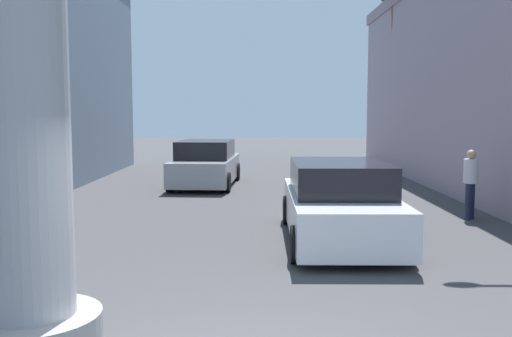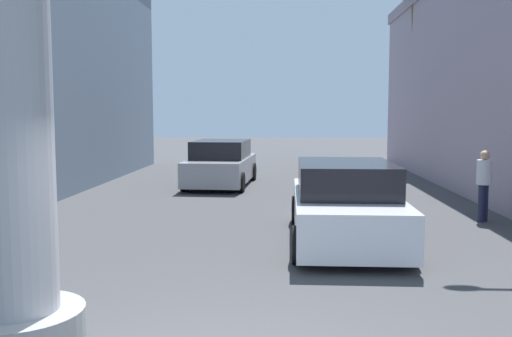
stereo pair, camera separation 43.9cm
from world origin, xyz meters
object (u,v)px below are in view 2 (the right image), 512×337
at_px(car_lead, 345,204).
at_px(pedestrian_mid_right, 484,180).
at_px(palm_tree_far_right, 419,51).
at_px(car_far, 221,164).

height_order(car_lead, pedestrian_mid_right, pedestrian_mid_right).
bearing_deg(palm_tree_far_right, pedestrian_mid_right, -95.42).
relative_size(car_lead, car_far, 1.01).
height_order(car_lead, car_far, same).
bearing_deg(car_lead, pedestrian_mid_right, 33.21).
xyz_separation_m(car_far, palm_tree_far_right, (7.87, 5.23, 4.38)).
bearing_deg(car_lead, car_far, 111.58).
relative_size(car_lead, palm_tree_far_right, 0.59).
bearing_deg(palm_tree_far_right, car_far, -146.41).
distance_m(car_lead, palm_tree_far_right, 15.10).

